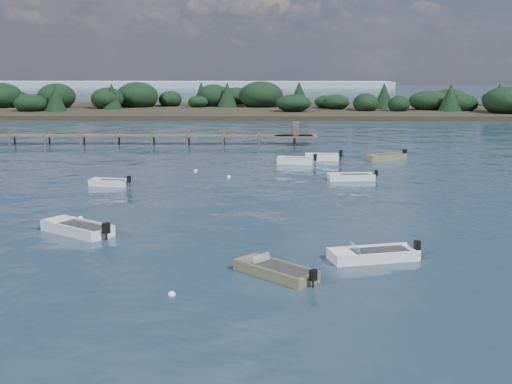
{
  "coord_description": "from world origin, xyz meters",
  "views": [
    {
      "loc": [
        0.39,
        -28.64,
        9.59
      ],
      "look_at": [
        -0.25,
        14.0,
        1.0
      ],
      "focal_mm": 45.0,
      "sensor_mm": 36.0,
      "label": 1
    }
  ],
  "objects_px": {
    "dinghy_extra_a": "(386,158)",
    "dinghy_mid_grey": "(77,230)",
    "jetty": "(82,136)",
    "dinghy_extra_b": "(351,178)",
    "tender_far_white": "(295,162)",
    "tender_far_grey_b": "(322,158)",
    "dinghy_near_olive": "(275,273)",
    "dinghy_mid_white_a": "(373,257)",
    "tender_far_grey": "(109,184)"
  },
  "relations": [
    {
      "from": "dinghy_mid_white_a",
      "to": "jetty",
      "type": "distance_m",
      "value": 53.54
    },
    {
      "from": "tender_far_white",
      "to": "dinghy_mid_white_a",
      "type": "xyz_separation_m",
      "value": [
        2.45,
        -30.9,
        -0.04
      ]
    },
    {
      "from": "dinghy_extra_b",
      "to": "jetty",
      "type": "xyz_separation_m",
      "value": [
        -29.31,
        23.71,
        0.84
      ]
    },
    {
      "from": "tender_far_white",
      "to": "dinghy_extra_b",
      "type": "height_order",
      "value": "tender_far_white"
    },
    {
      "from": "dinghy_mid_grey",
      "to": "dinghy_mid_white_a",
      "type": "bearing_deg",
      "value": -16.48
    },
    {
      "from": "dinghy_mid_grey",
      "to": "dinghy_mid_white_a",
      "type": "relative_size",
      "value": 0.98
    },
    {
      "from": "dinghy_extra_a",
      "to": "jetty",
      "type": "xyz_separation_m",
      "value": [
        -34.29,
        12.38,
        0.82
      ]
    },
    {
      "from": "tender_far_grey_b",
      "to": "dinghy_near_olive",
      "type": "distance_m",
      "value": 36.33
    },
    {
      "from": "tender_far_white",
      "to": "tender_far_grey",
      "type": "xyz_separation_m",
      "value": [
        -15.37,
        -11.63,
        -0.03
      ]
    },
    {
      "from": "tender_far_grey_b",
      "to": "tender_far_grey",
      "type": "bearing_deg",
      "value": -142.11
    },
    {
      "from": "tender_far_grey",
      "to": "dinghy_extra_b",
      "type": "distance_m",
      "value": 19.87
    },
    {
      "from": "tender_far_white",
      "to": "tender_far_grey_b",
      "type": "xyz_separation_m",
      "value": [
        2.78,
        2.49,
        -0.0
      ]
    },
    {
      "from": "dinghy_mid_grey",
      "to": "dinghy_extra_b",
      "type": "relative_size",
      "value": 1.12
    },
    {
      "from": "tender_far_grey_b",
      "to": "dinghy_extra_b",
      "type": "height_order",
      "value": "tender_far_grey_b"
    },
    {
      "from": "dinghy_mid_grey",
      "to": "dinghy_mid_white_a",
      "type": "height_order",
      "value": "dinghy_mid_grey"
    },
    {
      "from": "dinghy_extra_a",
      "to": "tender_far_grey",
      "type": "distance_m",
      "value": 28.47
    },
    {
      "from": "dinghy_extra_a",
      "to": "tender_far_grey",
      "type": "xyz_separation_m",
      "value": [
        -24.62,
        -14.29,
        -0.02
      ]
    },
    {
      "from": "jetty",
      "to": "dinghy_extra_b",
      "type": "bearing_deg",
      "value": -38.97
    },
    {
      "from": "tender_far_white",
      "to": "tender_far_grey_b",
      "type": "height_order",
      "value": "tender_far_white"
    },
    {
      "from": "dinghy_extra_a",
      "to": "dinghy_mid_white_a",
      "type": "bearing_deg",
      "value": -101.46
    },
    {
      "from": "tender_far_white",
      "to": "tender_far_grey_b",
      "type": "distance_m",
      "value": 3.74
    },
    {
      "from": "dinghy_extra_a",
      "to": "dinghy_near_olive",
      "type": "distance_m",
      "value": 37.97
    },
    {
      "from": "dinghy_extra_a",
      "to": "dinghy_mid_grey",
      "type": "xyz_separation_m",
      "value": [
        -22.96,
        -28.78,
        -0.0
      ]
    },
    {
      "from": "dinghy_mid_grey",
      "to": "dinghy_extra_b",
      "type": "height_order",
      "value": "dinghy_mid_grey"
    },
    {
      "from": "dinghy_mid_grey",
      "to": "dinghy_near_olive",
      "type": "relative_size",
      "value": 1.17
    },
    {
      "from": "dinghy_near_olive",
      "to": "jetty",
      "type": "xyz_separation_m",
      "value": [
        -22.59,
        48.5,
        0.84
      ]
    },
    {
      "from": "dinghy_extra_a",
      "to": "dinghy_mid_grey",
      "type": "relative_size",
      "value": 0.96
    },
    {
      "from": "dinghy_extra_b",
      "to": "tender_far_white",
      "type": "bearing_deg",
      "value": 116.26
    },
    {
      "from": "dinghy_extra_a",
      "to": "dinghy_mid_grey",
      "type": "bearing_deg",
      "value": -128.58
    },
    {
      "from": "dinghy_extra_a",
      "to": "dinghy_extra_b",
      "type": "height_order",
      "value": "dinghy_extra_a"
    },
    {
      "from": "dinghy_mid_white_a",
      "to": "tender_far_grey_b",
      "type": "xyz_separation_m",
      "value": [
        0.33,
        33.39,
        0.04
      ]
    },
    {
      "from": "dinghy_mid_white_a",
      "to": "tender_far_grey",
      "type": "xyz_separation_m",
      "value": [
        -17.82,
        19.27,
        0.01
      ]
    },
    {
      "from": "tender_far_white",
      "to": "dinghy_extra_b",
      "type": "bearing_deg",
      "value": -63.74
    },
    {
      "from": "dinghy_mid_grey",
      "to": "jetty",
      "type": "relative_size",
      "value": 0.07
    },
    {
      "from": "tender_far_grey_b",
      "to": "dinghy_near_olive",
      "type": "height_order",
      "value": "tender_far_grey_b"
    },
    {
      "from": "tender_far_grey",
      "to": "dinghy_mid_grey",
      "type": "bearing_deg",
      "value": -83.46
    },
    {
      "from": "dinghy_extra_b",
      "to": "jetty",
      "type": "relative_size",
      "value": 0.06
    },
    {
      "from": "dinghy_extra_a",
      "to": "tender_far_grey_b",
      "type": "bearing_deg",
      "value": -178.49
    },
    {
      "from": "dinghy_extra_a",
      "to": "tender_far_white",
      "type": "bearing_deg",
      "value": -163.93
    },
    {
      "from": "tender_far_grey_b",
      "to": "dinghy_extra_b",
      "type": "distance_m",
      "value": 11.26
    },
    {
      "from": "dinghy_extra_a",
      "to": "dinghy_mid_grey",
      "type": "distance_m",
      "value": 36.82
    },
    {
      "from": "dinghy_mid_white_a",
      "to": "tender_far_grey",
      "type": "relative_size",
      "value": 1.4
    },
    {
      "from": "tender_far_white",
      "to": "tender_far_grey",
      "type": "distance_m",
      "value": 19.27
    },
    {
      "from": "dinghy_mid_white_a",
      "to": "tender_far_grey_b",
      "type": "height_order",
      "value": "tender_far_grey_b"
    },
    {
      "from": "tender_far_grey",
      "to": "jetty",
      "type": "distance_m",
      "value": 28.38
    },
    {
      "from": "dinghy_near_olive",
      "to": "tender_far_grey_b",
      "type": "bearing_deg",
      "value": 81.74
    },
    {
      "from": "dinghy_mid_grey",
      "to": "tender_far_grey_b",
      "type": "bearing_deg",
      "value": 60.05
    },
    {
      "from": "dinghy_mid_grey",
      "to": "dinghy_mid_white_a",
      "type": "distance_m",
      "value": 16.85
    },
    {
      "from": "tender_far_white",
      "to": "dinghy_near_olive",
      "type": "xyz_separation_m",
      "value": [
        -2.44,
        -33.46,
        -0.04
      ]
    },
    {
      "from": "dinghy_extra_a",
      "to": "tender_far_grey",
      "type": "bearing_deg",
      "value": -149.87
    }
  ]
}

